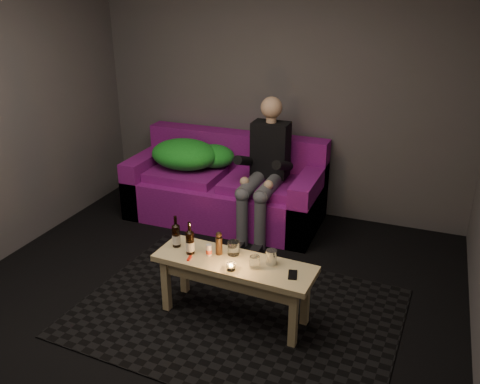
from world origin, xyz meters
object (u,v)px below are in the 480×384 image
Objects in this scene: beer_bottle_b at (190,242)px; steel_cup at (271,257)px; coffee_table at (234,271)px; beer_bottle_a at (176,235)px; sofa at (227,189)px; person at (265,166)px.

beer_bottle_b reaches higher than steel_cup.
beer_bottle_a reaches higher than coffee_table.
steel_cup is (0.76, 0.02, -0.04)m from beer_bottle_a.
steel_cup is (0.26, 0.06, 0.14)m from coffee_table.
sofa reaches higher than beer_bottle_a.
person is 12.35× the size of steel_cup.
sofa reaches higher than beer_bottle_b.
sofa is at bearing 161.17° from person.
beer_bottle_a is (-0.23, -1.43, -0.11)m from person.
person reaches higher than beer_bottle_b.
person is 1.52m from coffee_table.
person is at bearing -18.83° from sofa.
beer_bottle_a is 0.16m from beer_bottle_b.
sofa is 18.50× the size of steel_cup.
sofa reaches higher than steel_cup.
sofa is at bearing 103.61° from beer_bottle_b.
steel_cup is at bearing -57.31° from sofa.
beer_bottle_a is at bearing -178.74° from steel_cup.
person is at bearing 110.56° from steel_cup.
beer_bottle_b is at bearing -76.39° from sofa.
sofa is 7.82× the size of beer_bottle_b.
coffee_table is (0.27, -1.47, -0.29)m from person.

